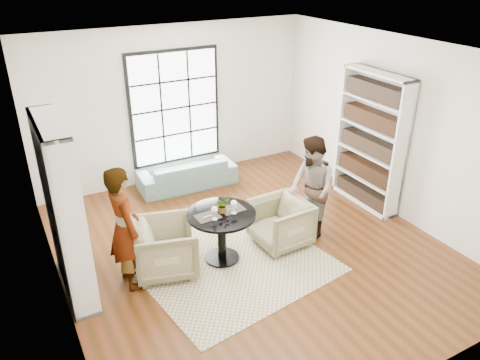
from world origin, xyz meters
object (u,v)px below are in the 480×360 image
armchair_left (166,248)px  sofa (187,173)px  armchair_right (281,223)px  flower_centerpiece (222,205)px  pedestal_table (222,226)px  wine_glass_right (234,204)px  person_right (311,189)px  wine_glass_left (214,210)px  person_left (124,228)px

armchair_left → sofa: bearing=-13.5°
sofa → armchair_left: bearing=63.4°
sofa → armchair_right: (0.50, -2.56, 0.10)m
armchair_left → flower_centerpiece: 0.99m
pedestal_table → wine_glass_right: bearing=-28.8°
armchair_right → person_right: bearing=88.0°
armchair_right → wine_glass_left: bearing=-89.3°
pedestal_table → sofa: 2.57m
person_right → pedestal_table: bearing=-81.8°
armchair_left → armchair_right: (1.80, -0.18, -0.02)m
armchair_right → person_left: size_ratio=0.46×
person_left → pedestal_table: bearing=-99.4°
wine_glass_right → person_right: bearing=1.3°
wine_glass_right → flower_centerpiece: flower_centerpiece is taller
pedestal_table → armchair_right: size_ratio=1.22×
pedestal_table → armchair_left: (-0.81, 0.13, -0.18)m
wine_glass_left → sofa: bearing=76.1°
armchair_right → person_right: 0.72m
armchair_right → armchair_left: bearing=-97.8°
armchair_left → person_left: size_ratio=0.49×
sofa → wine_glass_left: wine_glass_left is taller
pedestal_table → armchair_right: 1.01m
armchair_left → person_left: (-0.55, 0.00, 0.49)m
sofa → person_right: (1.05, -2.56, 0.56)m
armchair_right → wine_glass_right: bearing=-89.9°
armchair_left → person_right: size_ratio=0.52×
armchair_right → sofa: bearing=-171.0°
armchair_left → wine_glass_left: 0.89m
pedestal_table → flower_centerpiece: 0.33m
sofa → armchair_right: 2.61m
pedestal_table → armchair_right: bearing=-3.2°
armchair_left → armchair_right: 1.81m
person_left → armchair_left: bearing=-94.1°
sofa → person_right: size_ratio=1.12×
sofa → person_right: person_right is taller
armchair_left → wine_glass_left: (0.66, -0.24, 0.55)m
armchair_right → flower_centerpiece: size_ratio=3.61×
armchair_right → wine_glass_right: 1.01m
armchair_left → armchair_right: armchair_left is taller
person_left → wine_glass_right: person_left is taller
wine_glass_left → wine_glass_right: wine_glass_right is taller
pedestal_table → wine_glass_right: (0.16, -0.09, 0.37)m
pedestal_table → sofa: size_ratio=0.53×
wine_glass_left → person_right: bearing=1.8°
person_left → wine_glass_left: bearing=-105.1°
wine_glass_right → flower_centerpiece: 0.17m
sofa → armchair_left: (-1.30, -2.38, 0.12)m
sofa → person_left: bearing=54.2°
pedestal_table → person_left: size_ratio=0.57×
person_left → person_right: (2.90, -0.18, -0.05)m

